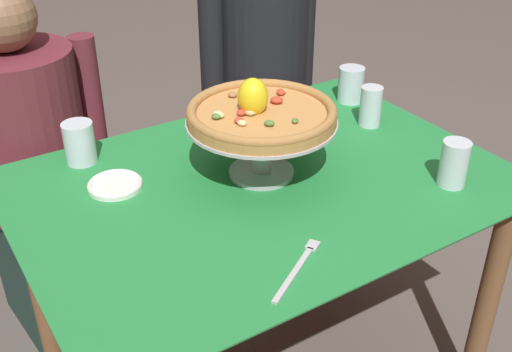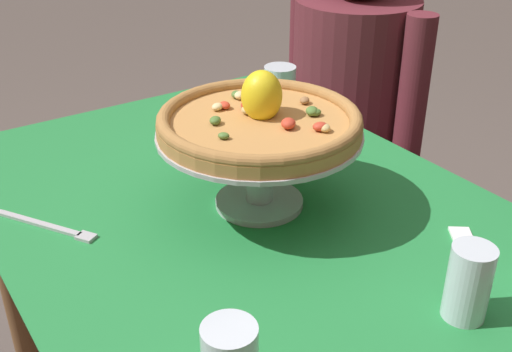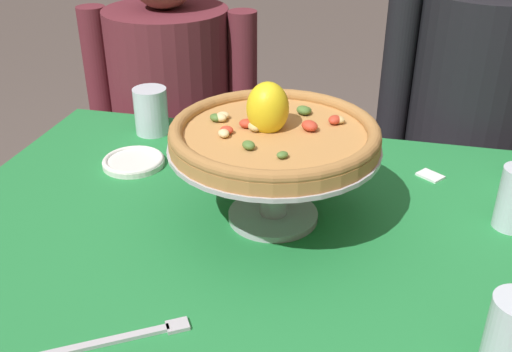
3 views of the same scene
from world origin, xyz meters
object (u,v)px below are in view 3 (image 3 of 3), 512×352
(water_glass_back_left, at_px, (151,113))
(pizza, at_px, (274,132))
(dinner_fork, at_px, (122,338))
(diner_left, at_px, (175,142))
(diner_right, at_px, (464,157))
(sugar_packet, at_px, (430,176))
(water_glass_front_right, at_px, (511,341))
(side_plate, at_px, (134,161))
(pizza_stand, at_px, (274,166))

(water_glass_back_left, bearing_deg, pizza, -40.34)
(dinner_fork, bearing_deg, diner_left, 106.84)
(water_glass_back_left, relative_size, diner_right, 0.09)
(pizza, distance_m, diner_right, 0.81)
(diner_right, bearing_deg, sugar_packet, -106.17)
(pizza, xyz_separation_m, diner_right, (0.40, 0.63, -0.31))
(dinner_fork, distance_m, diner_right, 1.13)
(water_glass_front_right, xyz_separation_m, water_glass_back_left, (-0.73, 0.60, -0.00))
(water_glass_back_left, relative_size, diner_left, 0.10)
(pizza, xyz_separation_m, side_plate, (-0.34, 0.14, -0.16))
(side_plate, bearing_deg, dinner_fork, -68.07)
(pizza, relative_size, water_glass_back_left, 3.28)
(diner_left, bearing_deg, pizza_stand, -55.00)
(side_plate, height_order, dinner_fork, side_plate)
(side_plate, relative_size, sugar_packet, 2.66)
(dinner_fork, height_order, diner_left, diner_left)
(pizza, relative_size, diner_right, 0.29)
(side_plate, bearing_deg, sugar_packet, 8.48)
(pizza_stand, distance_m, sugar_packet, 0.38)
(water_glass_back_left, xyz_separation_m, sugar_packet, (0.65, -0.08, -0.05))
(diner_left, bearing_deg, water_glass_back_left, -77.01)
(sugar_packet, relative_size, diner_right, 0.04)
(pizza, bearing_deg, sugar_packet, 38.49)
(diner_left, bearing_deg, water_glass_front_right, -48.66)
(pizza, relative_size, sugar_packet, 7.25)
(pizza, relative_size, water_glass_front_right, 3.10)
(dinner_fork, relative_size, diner_left, 0.17)
(water_glass_front_right, distance_m, sugar_packet, 0.53)
(pizza, height_order, water_glass_front_right, pizza)
(pizza_stand, xyz_separation_m, sugar_packet, (0.29, 0.23, -0.10))
(water_glass_front_right, xyz_separation_m, side_plate, (-0.70, 0.43, -0.04))
(pizza_stand, distance_m, diner_right, 0.79)
(side_plate, bearing_deg, water_glass_back_left, 98.30)
(water_glass_front_right, height_order, side_plate, water_glass_front_right)
(water_glass_front_right, bearing_deg, water_glass_back_left, 140.62)
(pizza, height_order, diner_left, diner_left)
(water_glass_back_left, distance_m, diner_left, 0.39)
(water_glass_back_left, distance_m, sugar_packet, 0.65)
(water_glass_back_left, bearing_deg, side_plate, -81.70)
(side_plate, bearing_deg, pizza, -22.08)
(side_plate, distance_m, diner_right, 0.90)
(pizza, bearing_deg, water_glass_front_right, -38.42)
(diner_left, bearing_deg, diner_right, 0.88)
(dinner_fork, distance_m, sugar_packet, 0.72)
(side_plate, distance_m, diner_left, 0.53)
(water_glass_front_right, distance_m, diner_right, 0.94)
(diner_right, bearing_deg, diner_left, -179.12)
(pizza_stand, bearing_deg, sugar_packet, 38.82)
(diner_left, bearing_deg, side_plate, -78.65)
(dinner_fork, bearing_deg, pizza_stand, 68.53)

